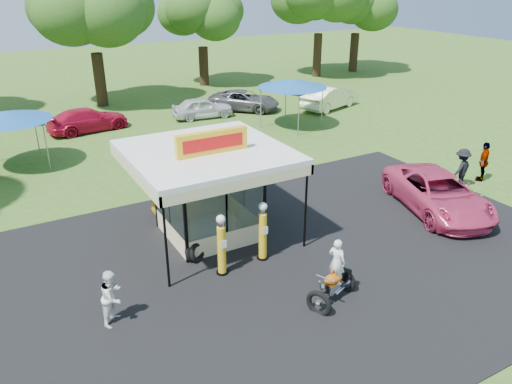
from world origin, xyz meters
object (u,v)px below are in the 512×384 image
Objects in this scene: gas_station_kiosk at (208,191)px; tent_east at (292,84)px; pink_sedan at (438,193)px; spectator_east_b at (484,162)px; bg_car_d at (244,100)px; bg_car_e at (330,97)px; tent_west at (7,116)px; motorcycle at (335,276)px; a_frame_sign at (472,205)px; kiosk_car at (187,201)px; spectator_west at (113,297)px; bg_car_b at (88,120)px; bg_car_c at (202,108)px; gas_pump_right at (263,233)px; spectator_east_a at (461,169)px; gas_pump_left at (222,246)px.

tent_east is (10.56, 10.59, 0.95)m from gas_station_kiosk.
spectator_east_b reaches higher than pink_sedan.
pink_sedan reaches higher than bg_car_d.
bg_car_e is 1.21× the size of tent_west.
pink_sedan is at bearing -2.63° from motorcycle.
motorcycle is 2.27× the size of a_frame_sign.
spectator_west is (-4.46, -5.57, 0.35)m from kiosk_car.
spectator_west is 0.34× the size of bg_car_b.
a_frame_sign is at bearing -92.57° from tent_east.
gas_station_kiosk is at bearing 163.72° from bg_car_c.
tent_west is (-1.09, 14.69, 1.80)m from spectator_west.
tent_west reaches higher than spectator_east_b.
gas_pump_right is 2.33× the size of a_frame_sign.
spectator_west is 0.33× the size of bg_car_d.
tent_west is at bearing 153.43° from pink_sedan.
spectator_west is at bearing -142.99° from gas_station_kiosk.
spectator_east_a reaches higher than a_frame_sign.
gas_pump_left is 17.52m from tent_east.
gas_station_kiosk is 1.10× the size of bg_car_b.
spectator_west reaches higher than bg_car_b.
tent_east is (0.64, 14.32, 2.27)m from a_frame_sign.
motorcycle is 1.27× the size of spectator_west.
bg_car_e is 1.16× the size of tent_east.
motorcycle is 23.22m from bg_car_e.
a_frame_sign is 11.56m from kiosk_car.
pink_sedan is at bearing -118.55° from kiosk_car.
kiosk_car is 1.49× the size of spectator_east_b.
bg_car_b is at bearing -65.79° from spectator_east_a.
bg_car_c is at bearing -97.25° from spectator_east_b.
motorcycle is 6.40m from spectator_west.
spectator_west is 0.87× the size of spectator_east_b.
gas_pump_right is 0.43× the size of bg_car_e.
spectator_west is 0.41× the size of bg_car_c.
bg_car_b is (-10.00, 18.63, -0.07)m from pink_sedan.
bg_car_d is (8.29, 21.22, -0.12)m from motorcycle.
bg_car_c is (7.20, 17.91, -0.34)m from gas_pump_left.
a_frame_sign is 0.21× the size of tent_east.
bg_car_c is (-5.36, 16.78, -0.24)m from spectator_east_a.
spectator_east_a is 17.33m from bg_car_d.
spectator_east_b reaches higher than bg_car_d.
gas_pump_right is at bearing -39.43° from spectator_west.
gas_pump_left is 19.30m from bg_car_c.
gas_pump_right is at bearing -71.43° from gas_station_kiosk.
bg_car_d is (-0.07, 19.41, 0.22)m from a_frame_sign.
gas_station_kiosk reaches higher than bg_car_b.
motorcycle is at bearing 124.66° from bg_car_e.
motorcycle is (1.56, -5.54, -0.97)m from gas_station_kiosk.
gas_pump_left reaches higher than bg_car_e.
gas_pump_right is at bearing 118.27° from bg_car_e.
spectator_east_a reaches higher than bg_car_d.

